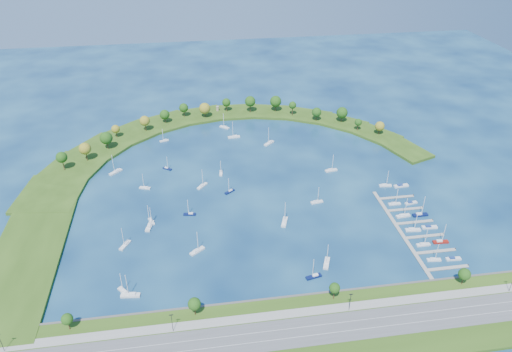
{
  "coord_description": "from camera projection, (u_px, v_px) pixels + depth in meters",
  "views": [
    {
      "loc": [
        -35.59,
        -261.93,
        168.25
      ],
      "look_at": [
        5.0,
        5.0,
        4.0
      ],
      "focal_mm": 33.47,
      "sensor_mm": 36.0,
      "label": 1
    }
  ],
  "objects": [
    {
      "name": "docked_boat_1",
      "position": [
        453.0,
        259.0,
        250.94
      ],
      "size": [
        8.11,
        2.68,
        1.63
      ],
      "rotation": [
        0.0,
        0.0,
        -0.05
      ],
      "color": "silver",
      "rests_on": "ground"
    },
    {
      "name": "moored_boat_17",
      "position": [
        125.0,
        245.0,
        260.31
      ],
      "size": [
        6.22,
        8.58,
        12.49
      ],
      "rotation": [
        0.0,
        0.0,
        4.2
      ],
      "color": "silver",
      "rests_on": "ground"
    },
    {
      "name": "moored_boat_19",
      "position": [
        317.0,
        202.0,
        295.93
      ],
      "size": [
        8.03,
        3.36,
        11.44
      ],
      "rotation": [
        0.0,
        0.0,
        6.44
      ],
      "color": "silver",
      "rests_on": "ground"
    },
    {
      "name": "dock_system",
      "position": [
        412.0,
        230.0,
        272.5
      ],
      "size": [
        24.28,
        82.0,
        1.6
      ],
      "color": "gray",
      "rests_on": "ground"
    },
    {
      "name": "harbor_tower",
      "position": [
        218.0,
        108.0,
        411.8
      ],
      "size": [
        2.6,
        2.6,
        4.19
      ],
      "color": "gray",
      "rests_on": "breakwater"
    },
    {
      "name": "docked_boat_4",
      "position": [
        413.0,
        229.0,
        271.82
      ],
      "size": [
        8.92,
        3.35,
        12.8
      ],
      "rotation": [
        0.0,
        0.0,
        -0.11
      ],
      "color": "silver",
      "rests_on": "ground"
    },
    {
      "name": "moored_boat_3",
      "position": [
        150.0,
        226.0,
        274.73
      ],
      "size": [
        5.05,
        10.22,
        14.47
      ],
      "rotation": [
        0.0,
        0.0,
        1.33
      ],
      "color": "silver",
      "rests_on": "ground"
    },
    {
      "name": "moored_boat_4",
      "position": [
        221.0,
        173.0,
        325.91
      ],
      "size": [
        2.77,
        7.19,
        10.3
      ],
      "rotation": [
        0.0,
        0.0,
        4.59
      ],
      "color": "silver",
      "rests_on": "ground"
    },
    {
      "name": "moored_boat_0",
      "position": [
        145.0,
        187.0,
        309.87
      ],
      "size": [
        7.64,
        4.34,
        10.83
      ],
      "rotation": [
        0.0,
        0.0,
        2.81
      ],
      "color": "silver",
      "rests_on": "ground"
    },
    {
      "name": "breakwater_trees",
      "position": [
        219.0,
        117.0,
        380.63
      ],
      "size": [
        240.81,
        90.01,
        14.57
      ],
      "color": "#382314",
      "rests_on": "breakwater"
    },
    {
      "name": "moored_boat_10",
      "position": [
        327.0,
        262.0,
        247.87
      ],
      "size": [
        5.86,
        9.42,
        13.43
      ],
      "rotation": [
        0.0,
        0.0,
        4.32
      ],
      "color": "silver",
      "rests_on": "ground"
    },
    {
      "name": "moored_boat_20",
      "position": [
        124.0,
        291.0,
        230.41
      ],
      "size": [
        6.78,
        7.57,
        11.71
      ],
      "rotation": [
        0.0,
        0.0,
        2.26
      ],
      "color": "silver",
      "rests_on": "ground"
    },
    {
      "name": "docked_boat_7",
      "position": [
        420.0,
        214.0,
        284.22
      ],
      "size": [
        9.38,
        2.82,
        13.71
      ],
      "rotation": [
        0.0,
        0.0,
        0.02
      ],
      "color": "#0A1340",
      "rests_on": "ground"
    },
    {
      "name": "moored_boat_7",
      "position": [
        284.0,
        222.0,
        278.11
      ],
      "size": [
        5.74,
        9.85,
        13.98
      ],
      "rotation": [
        0.0,
        0.0,
        1.22
      ],
      "color": "silver",
      "rests_on": "ground"
    },
    {
      "name": "docked_boat_3",
      "position": [
        441.0,
        241.0,
        262.68
      ],
      "size": [
        8.72,
        2.98,
        12.61
      ],
      "rotation": [
        0.0,
        0.0,
        -0.07
      ],
      "color": "maroon",
      "rests_on": "ground"
    },
    {
      "name": "docked_boat_2",
      "position": [
        423.0,
        244.0,
        260.7
      ],
      "size": [
        7.66,
        2.2,
        11.23
      ],
      "rotation": [
        0.0,
        0.0,
        0.01
      ],
      "color": "silver",
      "rests_on": "ground"
    },
    {
      "name": "moored_boat_12",
      "position": [
        230.0,
        191.0,
        306.12
      ],
      "size": [
        7.06,
        5.95,
        10.68
      ],
      "rotation": [
        0.0,
        0.0,
        3.78
      ],
      "color": "#0A1340",
      "rests_on": "ground"
    },
    {
      "name": "moored_boat_15",
      "position": [
        116.0,
        172.0,
        326.84
      ],
      "size": [
        8.86,
        8.63,
        14.21
      ],
      "rotation": [
        0.0,
        0.0,
        3.9
      ],
      "color": "silver",
      "rests_on": "ground"
    },
    {
      "name": "moored_boat_6",
      "position": [
        197.0,
        251.0,
        256.0
      ],
      "size": [
        8.65,
        7.36,
        13.14
      ],
      "rotation": [
        0.0,
        0.0,
        0.64
      ],
      "color": "silver",
      "rests_on": "ground"
    },
    {
      "name": "breakwater",
      "position": [
        178.0,
        154.0,
        347.93
      ],
      "size": [
        286.74,
        247.64,
        2.0
      ],
      "color": "#294512",
      "rests_on": "ground"
    },
    {
      "name": "moored_boat_13",
      "position": [
        202.0,
        186.0,
        311.71
      ],
      "size": [
        7.48,
        8.13,
        12.7
      ],
      "rotation": [
        0.0,
        0.0,
        0.86
      ],
      "color": "silver",
      "rests_on": "ground"
    },
    {
      "name": "docked_boat_6",
      "position": [
        403.0,
        215.0,
        283.4
      ],
      "size": [
        8.93,
        3.35,
        12.83
      ],
      "rotation": [
        0.0,
        0.0,
        0.11
      ],
      "color": "silver",
      "rests_on": "ground"
    },
    {
      "name": "docked_boat_5",
      "position": [
        429.0,
        227.0,
        274.12
      ],
      "size": [
        9.12,
        3.3,
        1.82
      ],
      "rotation": [
        0.0,
        0.0,
        -0.09
      ],
      "color": "silver",
      "rests_on": "ground"
    },
    {
      "name": "docked_boat_11",
      "position": [
        401.0,
        186.0,
        311.88
      ],
      "size": [
        9.87,
        3.31,
        1.98
      ],
      "rotation": [
        0.0,
        0.0,
        0.06
      ],
      "color": "silver",
      "rests_on": "ground"
    },
    {
      "name": "moored_boat_21",
      "position": [
        331.0,
        170.0,
        328.94
      ],
      "size": [
        8.85,
        3.63,
        12.63
      ],
      "rotation": [
        0.0,
        0.0,
        0.15
      ],
      "color": "silver",
      "rests_on": "ground"
    },
    {
      "name": "docked_boat_10",
      "position": [
        385.0,
        185.0,
        312.23
      ],
      "size": [
        8.29,
        3.14,
        11.89
      ],
      "rotation": [
        0.0,
        0.0,
        -0.11
      ],
      "color": "silver",
      "rests_on": "ground"
    },
    {
      "name": "docked_boat_0",
      "position": [
        434.0,
        259.0,
        250.15
      ],
      "size": [
        7.59,
        2.87,
        10.9
      ],
      "rotation": [
        0.0,
        0.0,
        -0.11
      ],
      "color": "silver",
      "rests_on": "ground"
    },
    {
      "name": "moored_boat_16",
      "position": [
        167.0,
        168.0,
        331.1
      ],
      "size": [
        6.58,
        5.59,
        9.98
      ],
      "rotation": [
        0.0,
        0.0,
        5.64
      ],
      "color": "#0A1340",
      "rests_on": "ground"
    },
    {
      "name": "docked_boat_9",
      "position": [
        411.0,
        203.0,
        295.2
      ],
      "size": [
        8.15,
        3.48,
        1.61
      ],
      "rotation": [
        0.0,
        0.0,
        0.17
      ],
      "color": "silver",
      "rests_on": "ground"
    },
    {
      "name": "docked_boat_8",
      "position": [
        394.0,
        203.0,
        294.29
      ],
      "size": [
        7.6,
        2.26,
        11.12
      ],
      "rotation": [
        0.0,
        0.0,
        -0.02
      ],
      "color": "silver",
      "rests_on": "ground"
    },
    {
      "name": "south_shoreline",
      "position": [
        289.0,
        332.0,
        208.94
      ],
      "size": [
        420.0,
        43.1,
        11.6
      ],
      "color": "#294512",
      "rests_on": "ground"
    },
    {
      "name": "moored_boat_9",
      "position": [
        131.0,
        295.0,
        228.28
      ],
      "size": [
        9.5,
        3.65,
        13.62
      ],
      "rotation": [
        0.0,
        0.0,
        3.03
      ],
      "color": "silver",
      "rests_on": "ground"
    },
    {
      "name": "moored_boat_8",
      "position": [
        269.0,
        143.0,
        363.6
      ],
      "size": [
        8.86,
        8.3,
        13.96
      ],
      "rotation": [
        0.0,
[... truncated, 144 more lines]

